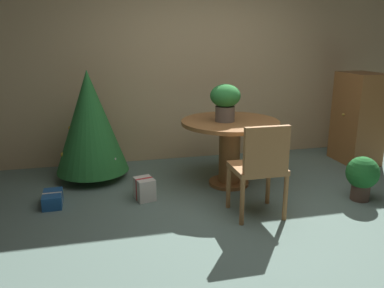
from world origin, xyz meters
name	(u,v)px	position (x,y,z in m)	size (l,w,h in m)	color
ground_plane	(255,224)	(0.00, 0.00, 0.00)	(6.60, 6.60, 0.00)	slate
back_wall_panel	(197,64)	(0.00, 2.20, 1.30)	(6.00, 0.10, 2.60)	tan
round_dining_table	(230,140)	(0.08, 1.01, 0.53)	(1.10, 1.10, 0.76)	brown
flower_vase	(225,100)	(0.01, 0.99, 1.00)	(0.33, 0.33, 0.41)	#665B51
wooden_chair_near	(261,165)	(0.08, 0.13, 0.52)	(0.47, 0.43, 0.92)	#9E6B3D
holiday_tree	(90,122)	(-1.45, 1.57, 0.71)	(0.85, 0.85, 1.31)	brown
gift_box_cream	(145,189)	(-0.92, 0.80, 0.12)	(0.23, 0.26, 0.24)	silver
gift_box_blue	(53,199)	(-1.86, 0.87, 0.07)	(0.20, 0.32, 0.14)	#1E569E
wooden_cabinet	(358,118)	(2.05, 1.44, 0.61)	(0.47, 0.61, 1.21)	brown
potted_plant	(362,175)	(1.29, 0.26, 0.27)	(0.34, 0.34, 0.47)	#4C382D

